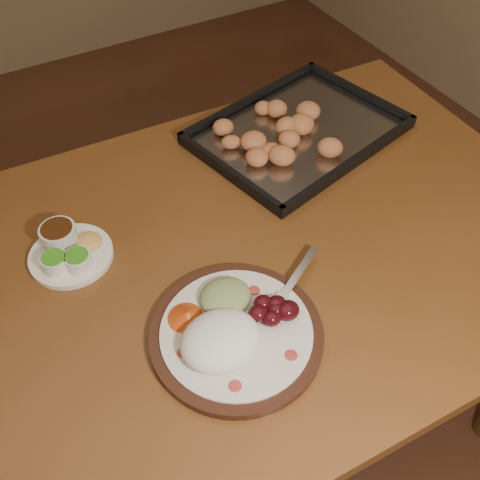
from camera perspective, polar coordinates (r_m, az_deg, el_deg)
ground at (r=1.77m, az=-11.87°, el=-14.17°), size 4.00×4.00×0.00m
dining_table at (r=1.11m, az=-3.04°, el=-5.27°), size 1.53×0.96×0.75m
dinner_plate at (r=0.91m, az=-0.84°, el=-9.61°), size 0.37×0.30×0.07m
condiment_saucer at (r=1.07m, az=-17.91°, el=-1.02°), size 0.16×0.16×0.05m
baking_tray at (r=1.31m, az=6.23°, el=11.59°), size 0.53×0.44×0.05m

